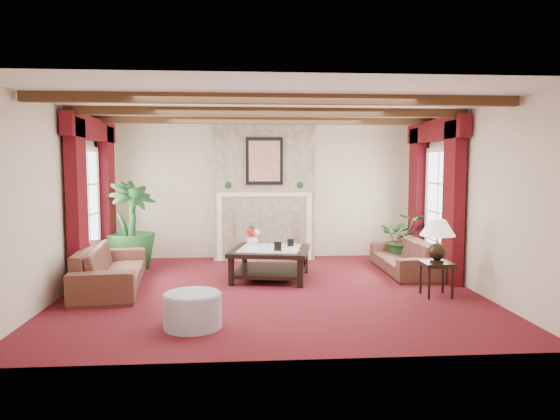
{
  "coord_description": "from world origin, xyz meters",
  "views": [
    {
      "loc": [
        -0.4,
        -7.35,
        1.85
      ],
      "look_at": [
        0.16,
        0.4,
        1.17
      ],
      "focal_mm": 32.0,
      "sensor_mm": 36.0,
      "label": 1
    }
  ],
  "objects": [
    {
      "name": "ceiling_beams",
      "position": [
        0.0,
        0.0,
        2.64
      ],
      "size": [
        6.0,
        3.0,
        0.12
      ],
      "primitive_type": null,
      "color": "#3A2112",
      "rests_on": "ceiling"
    },
    {
      "name": "ottoman",
      "position": [
        -1.0,
        -1.7,
        0.2
      ],
      "size": [
        0.67,
        0.67,
        0.39
      ],
      "primitive_type": "cylinder",
      "color": "gray",
      "rests_on": "ground"
    },
    {
      "name": "photo_frame_a",
      "position": [
        0.13,
        0.42,
        0.58
      ],
      "size": [
        0.12,
        0.04,
        0.16
      ],
      "primitive_type": null,
      "rotation": [
        0.0,
        0.0,
        -0.21
      ],
      "color": "black",
      "rests_on": "coffee_table"
    },
    {
      "name": "side_table",
      "position": [
        2.33,
        -0.54,
        0.25
      ],
      "size": [
        0.53,
        0.53,
        0.49
      ],
      "primitive_type": null,
      "rotation": [
        0.0,
        0.0,
        -0.32
      ],
      "color": "black",
      "rests_on": "ground"
    },
    {
      "name": "small_plant",
      "position": [
        2.62,
        1.78,
        0.38
      ],
      "size": [
        1.51,
        1.55,
        0.76
      ],
      "primitive_type": "imported",
      "rotation": [
        0.0,
        0.0,
        -0.35
      ],
      "color": "black",
      "rests_on": "ground"
    },
    {
      "name": "left_wall",
      "position": [
        -3.0,
        0.0,
        1.35
      ],
      "size": [
        0.02,
        5.5,
        2.7
      ],
      "primitive_type": "cube",
      "color": "beige",
      "rests_on": "ground"
    },
    {
      "name": "right_wall",
      "position": [
        3.0,
        0.0,
        1.35
      ],
      "size": [
        0.02,
        5.5,
        2.7
      ],
      "primitive_type": "cube",
      "color": "beige",
      "rests_on": "ground"
    },
    {
      "name": "back_wall",
      "position": [
        0.0,
        2.75,
        1.35
      ],
      "size": [
        6.0,
        0.02,
        2.7
      ],
      "primitive_type": "cube",
      "color": "beige",
      "rests_on": "ground"
    },
    {
      "name": "french_door_left",
      "position": [
        -2.97,
        1.0,
        2.13
      ],
      "size": [
        0.1,
        1.1,
        2.16
      ],
      "primitive_type": null,
      "color": "white",
      "rests_on": "ground"
    },
    {
      "name": "floor",
      "position": [
        0.0,
        0.0,
        0.0
      ],
      "size": [
        6.0,
        6.0,
        0.0
      ],
      "primitive_type": "plane",
      "color": "#4B0D11",
      "rests_on": "ground"
    },
    {
      "name": "ceiling",
      "position": [
        0.0,
        0.0,
        2.7
      ],
      "size": [
        6.0,
        6.0,
        0.0
      ],
      "primitive_type": "plane",
      "rotation": [
        3.14,
        0.0,
        0.0
      ],
      "color": "white",
      "rests_on": "floor"
    },
    {
      "name": "curtains_left",
      "position": [
        -2.86,
        1.0,
        2.55
      ],
      "size": [
        0.2,
        2.4,
        2.55
      ],
      "primitive_type": null,
      "color": "#430909",
      "rests_on": "ground"
    },
    {
      "name": "coffee_table",
      "position": [
        0.03,
        0.72,
        0.25
      ],
      "size": [
        1.45,
        1.45,
        0.5
      ],
      "primitive_type": null,
      "rotation": [
        0.0,
        0.0,
        -0.19
      ],
      "color": "black",
      "rests_on": "ground"
    },
    {
      "name": "curtains_right",
      "position": [
        2.86,
        1.0,
        2.55
      ],
      "size": [
        0.2,
        2.4,
        2.55
      ],
      "primitive_type": null,
      "color": "#430909",
      "rests_on": "ground"
    },
    {
      "name": "fireplace",
      "position": [
        0.0,
        2.55,
        2.7
      ],
      "size": [
        2.0,
        0.52,
        2.7
      ],
      "primitive_type": null,
      "color": "tan",
      "rests_on": "ground"
    },
    {
      "name": "book",
      "position": [
        0.25,
        0.46,
        0.64
      ],
      "size": [
        0.21,
        0.14,
        0.27
      ],
      "primitive_type": "imported",
      "rotation": [
        0.0,
        0.0,
        0.32
      ],
      "color": "black",
      "rests_on": "coffee_table"
    },
    {
      "name": "french_door_right",
      "position": [
        2.97,
        1.0,
        2.13
      ],
      "size": [
        0.1,
        1.1,
        2.16
      ],
      "primitive_type": null,
      "color": "white",
      "rests_on": "ground"
    },
    {
      "name": "sofa_right",
      "position": [
        2.39,
        1.08,
        0.38
      ],
      "size": [
        1.94,
        0.6,
        0.76
      ],
      "primitive_type": "imported",
      "rotation": [
        0.0,
        0.0,
        -1.58
      ],
      "color": "#370F14",
      "rests_on": "ground"
    },
    {
      "name": "flower_vase",
      "position": [
        -0.26,
        1.09,
        0.6
      ],
      "size": [
        0.32,
        0.33,
        0.19
      ],
      "primitive_type": "imported",
      "rotation": [
        0.0,
        0.0,
        0.37
      ],
      "color": "silver",
      "rests_on": "coffee_table"
    },
    {
      "name": "table_lamp",
      "position": [
        2.33,
        -0.54,
        0.81
      ],
      "size": [
        0.49,
        0.49,
        0.63
      ],
      "primitive_type": null,
      "color": "black",
      "rests_on": "side_table"
    },
    {
      "name": "sofa_left",
      "position": [
        -2.41,
        0.24,
        0.43
      ],
      "size": [
        2.37,
        1.18,
        0.87
      ],
      "primitive_type": "imported",
      "rotation": [
        0.0,
        0.0,
        1.69
      ],
      "color": "#370F14",
      "rests_on": "ground"
    },
    {
      "name": "photo_frame_b",
      "position": [
        0.37,
        0.86,
        0.57
      ],
      "size": [
        0.11,
        0.04,
        0.14
      ],
      "primitive_type": null,
      "rotation": [
        0.0,
        0.0,
        0.19
      ],
      "color": "black",
      "rests_on": "coffee_table"
    },
    {
      "name": "potted_palm",
      "position": [
        -2.43,
        1.72,
        0.44
      ],
      "size": [
        2.47,
        2.47,
        0.89
      ],
      "primitive_type": "imported",
      "rotation": [
        0.0,
        0.0,
        0.75
      ],
      "color": "black",
      "rests_on": "ground"
    }
  ]
}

